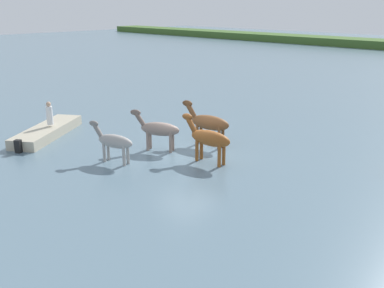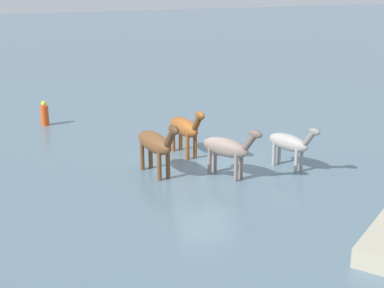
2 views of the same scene
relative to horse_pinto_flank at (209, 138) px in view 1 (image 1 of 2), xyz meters
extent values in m
plane|color=slate|center=(-1.39, 0.06, -1.09)|extent=(167.92, 167.92, 0.00)
ellipsoid|color=brown|center=(0.09, 0.01, 0.01)|extent=(2.03, 0.75, 0.67)
cylinder|color=brown|center=(-0.49, -0.20, -0.54)|extent=(0.15, 0.15, 1.10)
cylinder|color=brown|center=(-0.52, 0.12, -0.54)|extent=(0.15, 0.15, 1.10)
cylinder|color=brown|center=(0.70, -0.10, -0.54)|extent=(0.15, 0.15, 1.10)
cylinder|color=brown|center=(0.67, 0.22, -0.54)|extent=(0.15, 0.15, 1.10)
cylinder|color=brown|center=(-0.96, -0.08, 0.44)|extent=(0.63, 0.28, 0.73)
ellipsoid|color=brown|center=(-1.17, -0.10, 0.74)|extent=(0.56, 0.27, 0.29)
ellipsoid|color=brown|center=(-1.50, 1.76, 0.05)|extent=(2.13, 0.92, 0.70)
cylinder|color=brown|center=(-2.08, 1.50, -0.52)|extent=(0.15, 0.15, 1.14)
cylinder|color=brown|center=(-2.14, 1.83, -0.52)|extent=(0.15, 0.15, 1.14)
cylinder|color=brown|center=(-0.86, 1.69, -0.52)|extent=(0.15, 0.15, 1.14)
cylinder|color=brown|center=(-0.91, 2.02, -0.52)|extent=(0.15, 0.15, 1.14)
cylinder|color=#50311A|center=(-2.58, 1.59, 0.50)|extent=(0.66, 0.33, 0.76)
ellipsoid|color=#50311A|center=(-2.80, 1.56, 0.81)|extent=(0.60, 0.32, 0.30)
ellipsoid|color=gray|center=(-2.66, -0.37, -0.05)|extent=(1.92, 1.33, 0.63)
cylinder|color=gray|center=(-3.10, -0.75, -0.57)|extent=(0.14, 0.14, 1.04)
cylinder|color=gray|center=(-3.23, -0.48, -0.57)|extent=(0.14, 0.14, 1.04)
cylinder|color=gray|center=(-2.09, -0.25, -0.57)|extent=(0.14, 0.14, 1.04)
cylinder|color=gray|center=(-2.23, 0.02, -0.57)|extent=(0.14, 0.14, 1.04)
cylinder|color=#63544C|center=(-3.55, -0.81, 0.36)|extent=(0.61, 0.45, 0.69)
ellipsoid|color=#63544C|center=(-3.73, -0.90, 0.64)|extent=(0.56, 0.42, 0.28)
ellipsoid|color=#9E9993|center=(-2.81, -2.78, -0.13)|extent=(1.81, 0.97, 0.59)
cylinder|color=#9E9993|center=(-3.27, -3.06, -0.61)|extent=(0.13, 0.13, 0.96)
cylinder|color=#9E9993|center=(-3.35, -2.79, -0.61)|extent=(0.13, 0.13, 0.96)
cylinder|color=#9E9993|center=(-2.27, -2.77, -0.61)|extent=(0.13, 0.13, 0.96)
cylinder|color=#9E9993|center=(-2.34, -2.50, -0.61)|extent=(0.13, 0.13, 0.96)
cylinder|color=slate|center=(-3.69, -3.03, 0.25)|extent=(0.57, 0.34, 0.64)
ellipsoid|color=slate|center=(-3.87, -3.08, 0.51)|extent=(0.51, 0.32, 0.26)
cube|color=#B7AD93|center=(-8.56, -2.85, -0.91)|extent=(4.00, 5.07, 0.65)
cube|color=black|center=(-7.11, -5.08, -0.84)|extent=(0.37, 0.35, 0.70)
cylinder|color=silver|center=(-8.47, -2.68, -0.01)|extent=(0.32, 0.32, 0.95)
sphere|color=tan|center=(-8.47, -2.68, 0.58)|extent=(0.24, 0.24, 0.24)
camera|label=1|loc=(11.80, -13.23, 5.44)|focal=41.04mm
camera|label=2|loc=(-18.52, 7.75, 5.59)|focal=51.58mm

